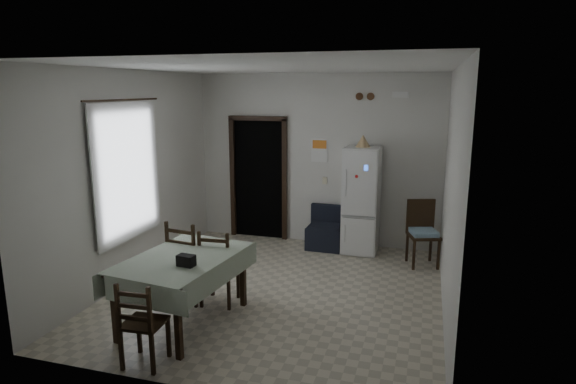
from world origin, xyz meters
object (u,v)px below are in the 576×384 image
at_px(corner_chair, 423,234).
at_px(dining_chair_far_left, 190,259).
at_px(dining_table, 184,290).
at_px(dining_chair_far_right, 219,266).
at_px(dining_chair_near_head, 144,322).
at_px(fridge, 361,200).
at_px(navy_seat, 325,228).

relative_size(corner_chair, dining_chair_far_left, 0.94).
relative_size(dining_table, dining_chair_far_right, 1.58).
relative_size(corner_chair, dining_chair_near_head, 1.12).
bearing_deg(dining_chair_far_left, corner_chair, -136.51).
bearing_deg(dining_table, fridge, 69.71).
bearing_deg(corner_chair, dining_chair_far_right, -157.60).
bearing_deg(dining_chair_far_left, dining_table, 118.08).
bearing_deg(fridge, dining_chair_near_head, -110.11).
bearing_deg(dining_table, dining_chair_far_left, 117.86).
xyz_separation_m(navy_seat, dining_chair_near_head, (-0.96, -3.93, 0.09)).
relative_size(navy_seat, dining_chair_far_left, 0.67).
bearing_deg(fridge, navy_seat, -178.64).
xyz_separation_m(dining_chair_far_left, dining_chair_far_right, (0.40, -0.00, -0.04)).
height_order(dining_table, dining_chair_far_left, dining_chair_far_left).
height_order(fridge, dining_chair_far_right, fridge).
relative_size(dining_chair_far_left, dining_chair_near_head, 1.19).
xyz_separation_m(corner_chair, dining_chair_far_right, (-2.42, -2.06, -0.01)).
xyz_separation_m(corner_chair, dining_table, (-2.58, -2.67, -0.10)).
relative_size(fridge, dining_table, 1.13).
bearing_deg(dining_chair_far_right, dining_table, 70.63).
height_order(navy_seat, dining_chair_far_left, dining_chair_far_left).
bearing_deg(fridge, dining_chair_far_right, -118.60).
bearing_deg(corner_chair, fridge, 140.42).
bearing_deg(navy_seat, dining_chair_far_right, -107.35).
bearing_deg(dining_chair_far_right, corner_chair, -143.25).
height_order(dining_chair_far_left, dining_chair_near_head, dining_chair_far_left).
bearing_deg(dining_chair_far_right, dining_chair_near_head, 81.22).
height_order(fridge, dining_chair_far_left, fridge).
bearing_deg(corner_chair, dining_chair_near_head, -143.85).
xyz_separation_m(corner_chair, dining_chair_far_left, (-2.82, -2.06, 0.03)).
xyz_separation_m(fridge, navy_seat, (-0.59, -0.00, -0.51)).
height_order(dining_chair_far_left, dining_chair_far_right, dining_chair_far_left).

